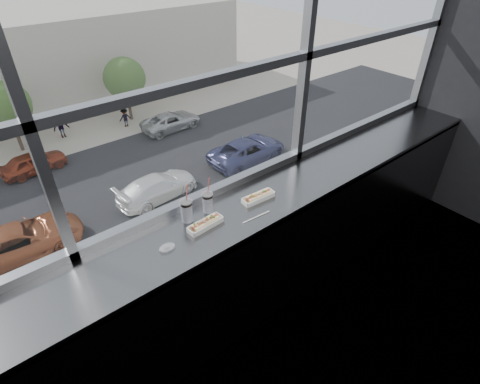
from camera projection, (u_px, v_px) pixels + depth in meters
wall_back_lower at (208, 250)px, 3.19m from camera, size 6.00×0.00×6.00m
window_glass at (192, 31)px, 2.19m from camera, size 6.00×0.00×6.00m
window_mullions at (194, 32)px, 2.18m from camera, size 6.00×0.08×2.40m
counter at (227, 219)px, 2.71m from camera, size 6.00×0.55×0.06m
counter_fascia at (248, 288)px, 2.85m from camera, size 6.00×0.04×1.04m
hotdog_tray_left at (205, 224)px, 2.58m from camera, size 0.27×0.10×0.07m
hotdog_tray_right at (258, 197)px, 2.84m from camera, size 0.27×0.11×0.07m
soda_cup_left at (187, 210)px, 2.60m from camera, size 0.09×0.09×0.32m
soda_cup_right at (208, 202)px, 2.68m from camera, size 0.08×0.08×0.30m
loose_straw at (256, 217)px, 2.67m from camera, size 0.23×0.03×0.01m
wrapper at (167, 247)px, 2.40m from camera, size 0.10×0.07×0.03m
plaza_near at (118, 370)px, 14.27m from camera, size 50.00×14.00×0.04m
street_asphalt at (27, 208)px, 22.52m from camera, size 80.00×10.00×0.06m
car_far_c at (171, 119)px, 30.91m from camera, size 2.44×5.63×1.86m
car_near_d at (157, 183)px, 22.87m from camera, size 3.12×6.29×2.02m
car_far_b at (32, 159)px, 25.34m from camera, size 2.94×5.98×1.93m
car_near_e at (247, 147)px, 26.53m from camera, size 3.08×6.75×2.21m
car_near_c at (19, 236)px, 18.81m from camera, size 3.18×6.80×2.21m
pedestrian_c at (60, 124)px, 29.60m from camera, size 1.03×0.77×2.31m
pedestrian_d at (125, 116)px, 31.36m from camera, size 0.85×0.64×1.91m
tree_center at (6, 105)px, 26.44m from camera, size 3.40×3.40×5.31m
tree_right at (125, 79)px, 31.02m from camera, size 3.46×3.46×5.40m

